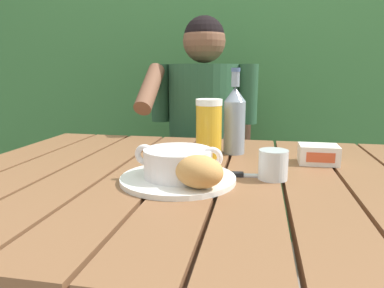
{
  "coord_description": "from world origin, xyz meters",
  "views": [
    {
      "loc": [
        0.15,
        -0.85,
        1.02
      ],
      "look_at": [
        -0.01,
        0.04,
        0.83
      ],
      "focal_mm": 33.25,
      "sensor_mm": 36.0,
      "label": 1
    }
  ],
  "objects": [
    {
      "name": "soup_bowl",
      "position": [
        -0.03,
        -0.06,
        0.81
      ],
      "size": [
        0.21,
        0.16,
        0.07
      ],
      "color": "white",
      "rests_on": "serving_plate"
    },
    {
      "name": "dining_table",
      "position": [
        -0.0,
        0.0,
        0.67
      ],
      "size": [
        1.28,
        0.98,
        0.76
      ],
      "color": "brown",
      "rests_on": "ground_plane"
    },
    {
      "name": "hedge_backdrop",
      "position": [
        -0.02,
        1.56,
        1.08
      ],
      "size": [
        3.77,
        0.83,
        2.89
      ],
      "color": "#3C733D",
      "rests_on": "ground_plane"
    },
    {
      "name": "chair_near_diner",
      "position": [
        -0.1,
        0.93,
        0.48
      ],
      "size": [
        0.42,
        0.42,
        0.98
      ],
      "color": "brown",
      "rests_on": "ground_plane"
    },
    {
      "name": "beer_glass",
      "position": [
        0.01,
        0.2,
        0.85
      ],
      "size": [
        0.08,
        0.08,
        0.17
      ],
      "color": "gold",
      "rests_on": "dining_table"
    },
    {
      "name": "bread_roll",
      "position": [
        0.03,
        -0.13,
        0.81
      ],
      "size": [
        0.12,
        0.1,
        0.07
      ],
      "color": "tan",
      "rests_on": "serving_plate"
    },
    {
      "name": "person_eating",
      "position": [
        -0.1,
        0.73,
        0.74
      ],
      "size": [
        0.48,
        0.47,
        1.26
      ],
      "color": "#285034",
      "rests_on": "ground_plane"
    },
    {
      "name": "serving_plate",
      "position": [
        -0.03,
        -0.06,
        0.77
      ],
      "size": [
        0.27,
        0.27,
        0.01
      ],
      "color": "white",
      "rests_on": "dining_table"
    },
    {
      "name": "beer_bottle",
      "position": [
        0.08,
        0.26,
        0.87
      ],
      "size": [
        0.07,
        0.07,
        0.27
      ],
      "color": "gray",
      "rests_on": "dining_table"
    },
    {
      "name": "water_glass_small",
      "position": [
        0.19,
        -0.0,
        0.8
      ],
      "size": [
        0.07,
        0.07,
        0.07
      ],
      "color": "silver",
      "rests_on": "dining_table"
    },
    {
      "name": "butter_tub",
      "position": [
        0.32,
        0.17,
        0.79
      ],
      "size": [
        0.11,
        0.08,
        0.05
      ],
      "color": "white",
      "rests_on": "dining_table"
    },
    {
      "name": "table_knife",
      "position": [
        0.12,
        0.01,
        0.77
      ],
      "size": [
        0.15,
        0.03,
        0.01
      ],
      "color": "silver",
      "rests_on": "dining_table"
    }
  ]
}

